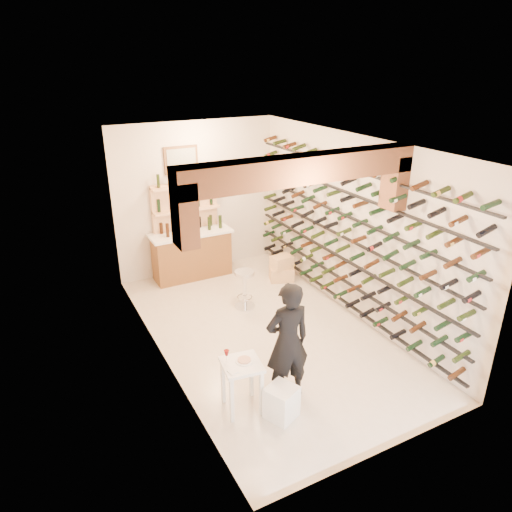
{
  "coord_description": "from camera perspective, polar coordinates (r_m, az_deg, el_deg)",
  "views": [
    {
      "loc": [
        -3.33,
        -6.08,
        4.37
      ],
      "look_at": [
        0.0,
        0.3,
        1.3
      ],
      "focal_mm": 33.05,
      "sensor_mm": 36.0,
      "label": 1
    }
  ],
  "objects": [
    {
      "name": "person",
      "position": [
        6.37,
        3.84,
        -10.32
      ],
      "size": [
        0.66,
        0.46,
        1.73
      ],
      "primitive_type": "imported",
      "rotation": [
        0.0,
        0.0,
        3.07
      ],
      "color": "black",
      "rests_on": "ground"
    },
    {
      "name": "back_shelving",
      "position": [
        10.0,
        -8.44,
        4.15
      ],
      "size": [
        1.4,
        0.31,
        2.73
      ],
      "color": "#E4AF80",
      "rests_on": "ground"
    },
    {
      "name": "chrome_barstool",
      "position": [
        8.74,
        -1.39,
        -3.72
      ],
      "size": [
        0.38,
        0.38,
        0.74
      ],
      "rotation": [
        0.0,
        0.0,
        0.03
      ],
      "color": "silver",
      "rests_on": "ground"
    },
    {
      "name": "back_counter",
      "position": [
        10.01,
        -7.77,
        0.32
      ],
      "size": [
        1.7,
        0.62,
        1.29
      ],
      "color": "brown",
      "rests_on": "ground"
    },
    {
      "name": "crate_upper",
      "position": [
        9.8,
        3.14,
        -0.71
      ],
      "size": [
        0.46,
        0.33,
        0.25
      ],
      "primitive_type": "cube",
      "rotation": [
        0.0,
        0.0,
        0.08
      ],
      "color": "tan",
      "rests_on": "crate_lower"
    },
    {
      "name": "wine_rack",
      "position": [
        8.28,
        10.42,
        2.78
      ],
      "size": [
        0.32,
        5.7,
        2.56
      ],
      "color": "black",
      "rests_on": "ground"
    },
    {
      "name": "crate_lower",
      "position": [
        9.92,
        3.11,
        -2.16
      ],
      "size": [
        0.58,
        0.49,
        0.29
      ],
      "primitive_type": "cube",
      "rotation": [
        0.0,
        0.0,
        -0.36
      ],
      "color": "tan",
      "rests_on": "ground"
    },
    {
      "name": "white_stool",
      "position": [
        6.4,
        3.1,
        -17.27
      ],
      "size": [
        0.48,
        0.48,
        0.45
      ],
      "primitive_type": "cube",
      "rotation": [
        0.0,
        0.0,
        0.42
      ],
      "color": "white",
      "rests_on": "ground"
    },
    {
      "name": "room_shell",
      "position": [
        7.04,
        2.12,
        5.55
      ],
      "size": [
        3.52,
        6.02,
        3.21
      ],
      "color": "beige",
      "rests_on": "ground"
    },
    {
      "name": "tasting_table",
      "position": [
        6.3,
        -1.77,
        -13.78
      ],
      "size": [
        0.56,
        0.56,
        0.88
      ],
      "rotation": [
        0.0,
        0.0,
        -0.14
      ],
      "color": "white",
      "rests_on": "ground"
    },
    {
      "name": "ground",
      "position": [
        8.2,
        0.98,
        -9.13
      ],
      "size": [
        6.0,
        6.0,
        0.0
      ],
      "primitive_type": "plane",
      "color": "beige",
      "rests_on": "ground"
    }
  ]
}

